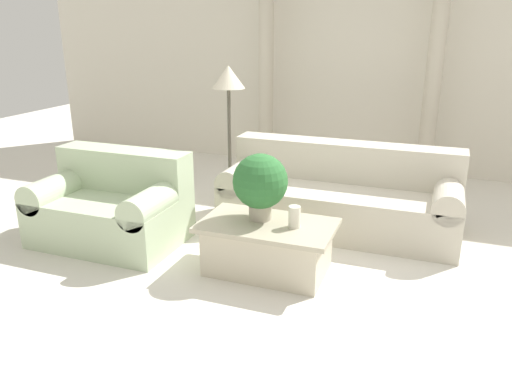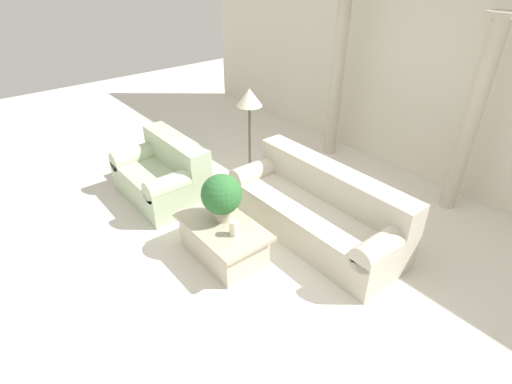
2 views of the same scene
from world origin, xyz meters
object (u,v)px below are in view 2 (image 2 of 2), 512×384
Objects in this scene: sofa_long at (317,209)px; coffee_table at (223,240)px; potted_plant at (221,195)px; loveseat at (164,174)px; floor_lamp at (249,110)px.

coffee_table is (-0.37, -1.16, -0.12)m from sofa_long.
loveseat is at bearing 178.58° from potted_plant.
coffee_table is (1.60, -0.11, -0.13)m from loveseat.
potted_plant is (1.51, -0.04, 0.40)m from loveseat.
floor_lamp is (0.83, 0.89, 0.97)m from loveseat.
coffee_table is 0.69× the size of floor_lamp.
loveseat is 0.85× the size of floor_lamp.
loveseat is 1.56m from potted_plant.
potted_plant is at bearing -112.78° from sofa_long.
loveseat is 1.61m from coffee_table.
sofa_long is at bearing 28.08° from loveseat.
sofa_long and loveseat have the same top height.
floor_lamp is (-1.13, -0.16, 0.98)m from sofa_long.
sofa_long is at bearing 72.46° from coffee_table.
potted_plant reaches higher than coffee_table.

